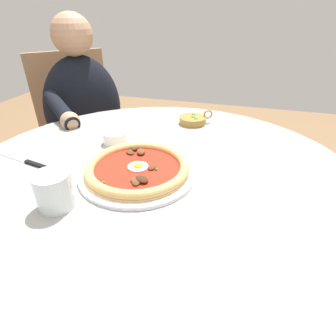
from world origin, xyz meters
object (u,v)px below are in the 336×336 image
Objects in this scene: ramekin_capers at (115,137)px; cafe_chair_diner at (81,126)px; olive_pan at (193,120)px; dining_table at (159,210)px; pizza_on_plate at (138,169)px; diner_person at (90,148)px; steak_knife at (28,162)px; water_glass at (55,193)px.

cafe_chair_diner reaches higher than ramekin_capers.
olive_pan is at bearing -40.75° from ramekin_capers.
dining_table is 9.03× the size of olive_pan.
dining_table is 0.16m from pizza_on_plate.
cafe_chair_diner is at bearing 45.88° from diner_person.
steak_knife is 0.21× the size of cafe_chair_diner.
water_glass is at bearing 144.86° from pizza_on_plate.
pizza_on_plate is 0.21m from ramekin_capers.
diner_person is (0.71, 0.37, -0.29)m from water_glass.
cafe_chair_diner reaches higher than olive_pan.
ramekin_capers is at bearing -43.17° from steak_knife.
ramekin_capers reaches higher than steak_knife.
cafe_chair_diner is (0.65, 0.60, -0.20)m from pizza_on_plate.
diner_person is (0.51, 0.54, -0.12)m from dining_table.
ramekin_capers is at bearing 3.38° from water_glass.
cafe_chair_diner is at bearing 23.04° from steak_knife.
steak_knife is at bearing -162.71° from diner_person.
ramekin_capers is at bearing -136.43° from cafe_chair_diner.
water_glass reaches higher than dining_table.
olive_pan reaches higher than dining_table.
olive_pan is (0.24, -0.20, -0.01)m from ramekin_capers.
dining_table is 1.16× the size of cafe_chair_diner.
steak_knife is at bearing -156.96° from cafe_chair_diner.
diner_person is at bearing 42.48° from pizza_on_plate.
ramekin_capers is at bearing 139.25° from olive_pan.
water_glass reaches higher than pizza_on_plate.
dining_table is 3.57× the size of pizza_on_plate.
ramekin_capers is 0.31m from olive_pan.
pizza_on_plate is 2.53× the size of olive_pan.
olive_pan is at bearing -104.48° from diner_person.
water_glass is 1.07× the size of ramekin_capers.
water_glass is 0.85m from diner_person.
cafe_chair_diner is (0.11, 0.11, 0.07)m from diner_person.
dining_table is at bearing -133.47° from cafe_chair_diner.
pizza_on_plate is 4.01× the size of ramekin_capers.
water_glass is 0.68× the size of olive_pan.
steak_knife is 0.26m from ramekin_capers.
diner_person reaches higher than cafe_chair_diner.
olive_pan is at bearing -3.30° from dining_table.
steak_knife is 0.18× the size of diner_person.
cafe_chair_diner is (0.68, 0.29, -0.19)m from steak_knife.
olive_pan is 0.74m from cafe_chair_diner.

